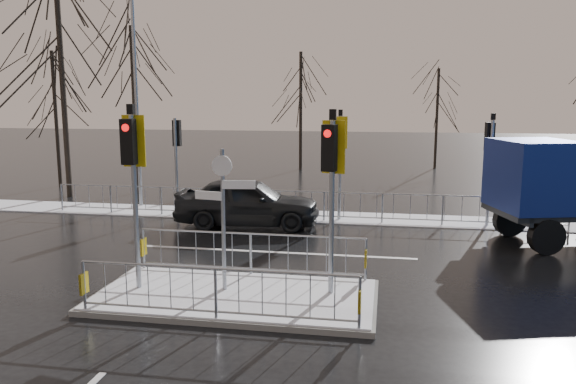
% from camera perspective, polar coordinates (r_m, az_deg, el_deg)
% --- Properties ---
extents(ground, '(120.00, 120.00, 0.00)m').
position_cam_1_polar(ground, '(12.30, -5.34, -10.84)').
color(ground, black).
rests_on(ground, ground).
extents(snow_verge, '(30.00, 2.00, 0.04)m').
position_cam_1_polar(snow_verge, '(20.39, 1.06, -2.47)').
color(snow_verge, white).
rests_on(snow_verge, ground).
extents(lane_markings, '(8.00, 11.38, 0.01)m').
position_cam_1_polar(lane_markings, '(12.00, -5.77, -11.37)').
color(lane_markings, silver).
rests_on(lane_markings, ground).
extents(traffic_island, '(6.00, 3.04, 4.15)m').
position_cam_1_polar(traffic_island, '(12.18, -5.41, -9.10)').
color(traffic_island, slate).
rests_on(traffic_island, ground).
extents(far_kerb_fixtures, '(18.00, 0.65, 3.83)m').
position_cam_1_polar(far_kerb_fixtures, '(19.67, 1.69, 0.04)').
color(far_kerb_fixtures, gray).
rests_on(far_kerb_fixtures, ground).
extents(car_far_lane, '(4.95, 2.33, 1.64)m').
position_cam_1_polar(car_far_lane, '(18.87, -4.13, -1.00)').
color(car_far_lane, black).
rests_on(car_far_lane, ground).
extents(flatbed_truck, '(7.03, 4.08, 3.07)m').
position_cam_1_polar(flatbed_truck, '(18.24, 26.23, 0.25)').
color(flatbed_truck, black).
rests_on(flatbed_truck, ground).
extents(tree_near_a, '(4.75, 4.75, 8.97)m').
position_cam_1_polar(tree_near_a, '(26.02, -22.11, 12.95)').
color(tree_near_a, black).
rests_on(tree_near_a, ground).
extents(tree_near_b, '(4.00, 4.00, 7.55)m').
position_cam_1_polar(tree_near_b, '(26.10, -15.44, 11.16)').
color(tree_near_b, black).
rests_on(tree_near_b, ground).
extents(tree_near_c, '(3.50, 3.50, 6.61)m').
position_cam_1_polar(tree_near_c, '(29.13, -22.65, 9.31)').
color(tree_near_c, black).
rests_on(tree_near_c, ground).
extents(tree_far_a, '(3.75, 3.75, 7.08)m').
position_cam_1_polar(tree_far_a, '(33.49, 1.30, 10.53)').
color(tree_far_a, black).
rests_on(tree_far_a, ground).
extents(tree_far_b, '(3.25, 3.25, 6.14)m').
position_cam_1_polar(tree_far_b, '(35.22, 14.96, 9.12)').
color(tree_far_b, black).
rests_on(tree_far_b, ground).
extents(street_lamp_left, '(1.25, 0.18, 8.20)m').
position_cam_1_polar(street_lamp_left, '(22.70, -15.02, 9.81)').
color(street_lamp_left, gray).
rests_on(street_lamp_left, ground).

